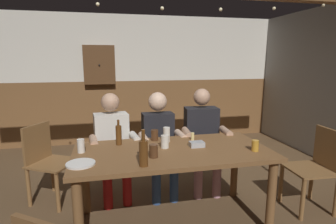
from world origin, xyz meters
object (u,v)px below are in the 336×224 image
Objects in this scene: chair_empty_far_end at (317,167)px; wall_dart_cabinet at (99,65)px; dining_table at (172,160)px; person_2 at (202,134)px; pint_glass_2 at (155,135)px; pint_glass_4 at (154,151)px; bottle_0 at (119,135)px; pint_glass_5 at (81,146)px; person_0 at (112,141)px; pint_glass_0 at (166,135)px; pint_glass_1 at (165,142)px; table_candle at (193,136)px; person_1 at (159,139)px; plate_0 at (81,164)px; bottle_1 at (144,152)px; condiment_caddy at (197,144)px; pint_glass_3 at (255,146)px; chair_empty_near_right at (47,160)px.

wall_dart_cabinet is at bearing 41.08° from chair_empty_far_end.
person_2 reaches higher than dining_table.
pint_glass_4 is (-0.10, -0.50, 0.00)m from pint_glass_2.
pint_glass_5 is at bearing -155.33° from bottle_0.
person_0 is 0.71m from pint_glass_0.
person_0 is at bearing 128.42° from pint_glass_1.
person_1 is at bearing 124.54° from table_candle.
person_0 is 0.93m from plate_0.
person_1 is 5.14× the size of plate_0.
dining_table is 22.97× the size of table_candle.
bottle_1 is 0.43× the size of wall_dart_cabinet.
bottle_0 is at bearing 155.07° from pint_glass_1.
person_0 reaches higher than pint_glass_4.
pint_glass_0 reaches higher than condiment_caddy.
person_1 is 0.44m from pint_glass_0.
person_2 is at bearing 49.77° from bottle_1.
condiment_caddy is 3.01m from wall_dart_cabinet.
pint_glass_4 reaches higher than pint_glass_3.
wall_dart_cabinet is at bearing 94.75° from bottle_0.
pint_glass_0 is 2.72m from wall_dart_cabinet.
table_candle is 0.52× the size of pint_glass_0.
pint_glass_1 reaches higher than table_candle.
chair_empty_far_end is at bearing -3.10° from dining_table.
pint_glass_1 is 0.78m from pint_glass_5.
pint_glass_4 is (0.28, -0.43, -0.04)m from bottle_0.
dining_table is at bearing 90.00° from chair_empty_near_right.
person_1 reaches higher than pint_glass_0.
person_1 is 0.98× the size of person_2.
chair_empty_near_right is 0.99m from bottle_0.
pint_glass_5 is at bearing 88.50° from chair_empty_far_end.
table_candle is 0.64× the size of pint_glass_5.
pint_glass_3 is (0.74, -0.20, 0.15)m from dining_table.
pint_glass_2 is at bearing 144.83° from pint_glass_0.
person_1 is 9.69× the size of pint_glass_1.
person_1 is at bearing 46.64° from plate_0.
plate_0 is 2.27× the size of pint_glass_3.
plate_0 is 1.52× the size of pint_glass_0.
bottle_1 is at bearing 55.18° from person_2.
chair_empty_far_end is 7.00× the size of pint_glass_5.
bottle_1 is (0.50, -0.14, 0.11)m from plate_0.
pint_glass_4 is at bearing -100.96° from pint_glass_2.
chair_empty_near_right is at bearing 115.84° from plate_0.
table_candle is (1.55, -0.48, 0.31)m from chair_empty_near_right.
chair_empty_far_end is 7.62× the size of pint_glass_2.
pint_glass_3 is (0.20, -0.88, 0.12)m from person_2.
condiment_caddy is 0.55m from pint_glass_3.
person_2 reaches higher than pint_glass_0.
dining_table is at bearing 164.69° from pint_glass_3.
bottle_1 is 0.68m from pint_glass_0.
dining_table is 17.74× the size of pint_glass_3.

